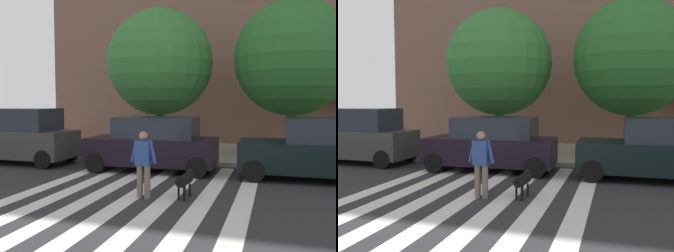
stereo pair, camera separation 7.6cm
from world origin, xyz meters
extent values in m
plane|color=#2B2B2D|center=(0.00, 6.66, 0.00)|extent=(160.00, 160.00, 0.00)
cube|color=#A2A089|center=(0.00, 16.33, 0.07)|extent=(80.00, 6.00, 0.15)
cube|color=silver|center=(-2.61, 6.66, 0.00)|extent=(0.45, 12.73, 0.01)
cube|color=silver|center=(-1.71, 6.66, 0.00)|extent=(0.45, 12.73, 0.01)
cube|color=silver|center=(-0.81, 6.66, 0.00)|extent=(0.45, 12.73, 0.01)
cube|color=silver|center=(0.09, 6.66, 0.00)|extent=(0.45, 12.73, 0.01)
cube|color=silver|center=(0.99, 6.66, 0.00)|extent=(0.45, 12.73, 0.01)
cube|color=silver|center=(1.89, 6.66, 0.00)|extent=(0.45, 12.73, 0.01)
cube|color=#3B3939|center=(-6.80, 11.97, 0.76)|extent=(4.22, 1.83, 1.01)
cube|color=#232833|center=(-6.63, 11.97, 1.68)|extent=(2.53, 1.60, 0.83)
cylinder|color=black|center=(-8.42, 12.80, 0.33)|extent=(0.66, 0.22, 0.66)
cylinder|color=black|center=(-5.18, 11.14, 0.33)|extent=(0.66, 0.22, 0.66)
cylinder|color=black|center=(-5.17, 12.78, 0.33)|extent=(0.66, 0.22, 0.66)
cube|color=black|center=(-1.47, 11.97, 0.69)|extent=(4.42, 2.01, 0.87)
cube|color=#232833|center=(-1.29, 11.98, 1.48)|extent=(2.75, 1.73, 0.71)
cylinder|color=black|center=(-3.13, 11.06, 0.33)|extent=(0.67, 0.24, 0.66)
cylinder|color=black|center=(-3.19, 12.75, 0.33)|extent=(0.67, 0.24, 0.66)
cylinder|color=black|center=(0.26, 11.19, 0.33)|extent=(0.67, 0.24, 0.66)
cylinder|color=black|center=(0.20, 12.88, 0.33)|extent=(0.67, 0.24, 0.66)
cube|color=black|center=(3.84, 11.97, 0.70)|extent=(4.70, 1.91, 0.89)
cube|color=#232833|center=(4.03, 11.97, 1.51)|extent=(2.35, 1.67, 0.73)
cylinder|color=black|center=(1.98, 11.10, 0.33)|extent=(0.66, 0.22, 0.66)
cylinder|color=black|center=(1.97, 12.83, 0.33)|extent=(0.66, 0.22, 0.66)
cylinder|color=#4C3823|center=(-2.15, 15.02, 1.46)|extent=(0.36, 0.36, 2.62)
sphere|color=#337533|center=(-2.15, 15.02, 3.99)|extent=(4.44, 4.44, 4.44)
cylinder|color=#4C3823|center=(3.14, 15.26, 1.47)|extent=(0.34, 0.34, 2.65)
sphere|color=#286628|center=(3.14, 15.26, 4.03)|extent=(4.49, 4.49, 4.49)
cylinder|color=#6B6051|center=(-0.59, 8.58, 0.41)|extent=(0.16, 0.16, 0.82)
cylinder|color=#6B6051|center=(-0.39, 8.56, 0.41)|extent=(0.16, 0.16, 0.82)
cube|color=navy|center=(-0.49, 8.57, 1.12)|extent=(0.40, 0.27, 0.60)
cylinder|color=navy|center=(-0.73, 8.59, 1.15)|extent=(0.23, 0.11, 0.57)
cylinder|color=navy|center=(-0.25, 8.54, 1.15)|extent=(0.23, 0.11, 0.57)
sphere|color=#936B51|center=(-0.49, 8.57, 1.53)|extent=(0.24, 0.24, 0.22)
cylinder|color=black|center=(0.47, 8.84, 0.45)|extent=(0.32, 0.64, 0.26)
sphere|color=black|center=(0.50, 9.23, 0.55)|extent=(0.22, 0.22, 0.20)
cylinder|color=black|center=(0.43, 8.43, 0.50)|extent=(0.06, 0.24, 0.16)
cylinder|color=black|center=(0.42, 9.06, 0.16)|extent=(0.06, 0.06, 0.32)
cylinder|color=black|center=(0.56, 9.05, 0.16)|extent=(0.06, 0.06, 0.32)
cylinder|color=black|center=(0.38, 8.63, 0.16)|extent=(0.06, 0.06, 0.32)
cylinder|color=black|center=(0.52, 8.62, 0.16)|extent=(0.06, 0.06, 0.32)
camera|label=1|loc=(2.59, 0.37, 2.38)|focal=38.82mm
camera|label=2|loc=(2.67, 0.39, 2.38)|focal=38.82mm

